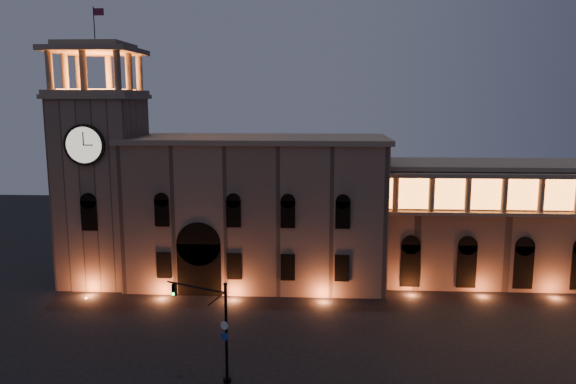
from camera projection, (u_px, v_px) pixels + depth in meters
name	position (u px, v px, depth m)	size (l,w,h in m)	color
ground	(254.00, 363.00, 47.38)	(160.00, 160.00, 0.00)	black
government_building	(257.00, 210.00, 67.64)	(30.80, 12.80, 17.60)	#7F6553
clock_tower	(103.00, 179.00, 67.09)	(9.80, 9.80, 32.40)	#7F6553
colonnade_wing	(538.00, 221.00, 67.99)	(40.60, 11.50, 14.50)	#7A604E
traffic_light	(215.00, 328.00, 43.94)	(5.48, 2.75, 8.19)	black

